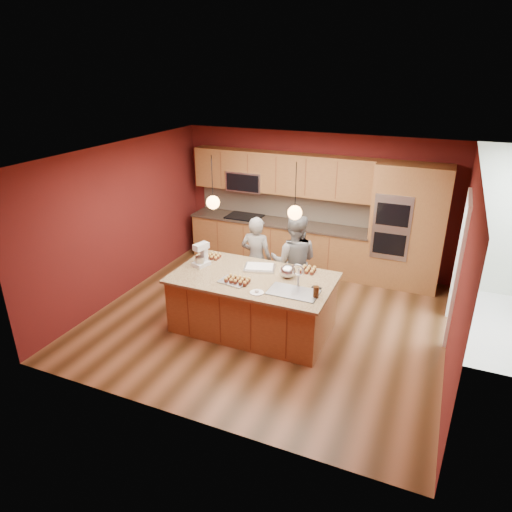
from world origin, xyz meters
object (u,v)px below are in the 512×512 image
at_px(island, 254,302).
at_px(person_right, 294,262).
at_px(mixing_bowl, 288,271).
at_px(person_left, 256,259).
at_px(stand_mixer, 201,256).

distance_m(island, person_right, 1.06).
bearing_deg(mixing_bowl, island, -157.64).
bearing_deg(island, person_left, 110.75).
relative_size(island, person_right, 1.48).
height_order(person_right, mixing_bowl, person_right).
distance_m(island, stand_mixer, 1.12).
relative_size(island, person_left, 1.60).
bearing_deg(person_right, person_left, -12.49).
relative_size(person_left, mixing_bowl, 6.31).
relative_size(person_right, mixing_bowl, 6.84).
distance_m(island, person_left, 1.05).
height_order(stand_mixer, mixing_bowl, stand_mixer).
bearing_deg(mixing_bowl, stand_mixer, -175.32).
relative_size(person_left, stand_mixer, 4.15).
xyz_separation_m(island, mixing_bowl, (0.48, 0.20, 0.54)).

